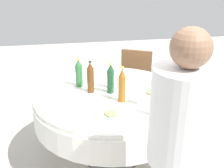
% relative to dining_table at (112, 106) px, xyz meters
% --- Properties ---
extents(ground_plane, '(10.00, 10.00, 0.00)m').
position_rel_dining_table_xyz_m(ground_plane, '(0.00, 0.00, -0.59)').
color(ground_plane, '#B7B2A8').
extents(dining_table, '(1.47, 1.47, 0.74)m').
position_rel_dining_table_xyz_m(dining_table, '(0.00, 0.00, 0.00)').
color(dining_table, white).
rests_on(dining_table, ground_plane).
extents(bottle_dark_green_north, '(0.07, 0.07, 0.29)m').
position_rel_dining_table_xyz_m(bottle_dark_green_north, '(-0.01, -0.01, 0.28)').
color(bottle_dark_green_north, '#194728').
rests_on(bottle_dark_green_north, dining_table).
extents(bottle_amber_inner, '(0.07, 0.07, 0.32)m').
position_rel_dining_table_xyz_m(bottle_amber_inner, '(0.19, 0.05, 0.30)').
color(bottle_amber_inner, '#8C5619').
rests_on(bottle_amber_inner, dining_table).
extents(bottle_brown_mid, '(0.06, 0.06, 0.26)m').
position_rel_dining_table_xyz_m(bottle_brown_mid, '(-0.12, 0.01, 0.27)').
color(bottle_brown_mid, '#593314').
rests_on(bottle_brown_mid, dining_table).
extents(bottle_amber_right, '(0.06, 0.06, 0.28)m').
position_rel_dining_table_xyz_m(bottle_amber_right, '(0.49, 0.25, 0.28)').
color(bottle_amber_right, '#8C5619').
rests_on(bottle_amber_right, dining_table).
extents(bottle_green_left, '(0.07, 0.07, 0.29)m').
position_rel_dining_table_xyz_m(bottle_green_left, '(-0.22, -0.29, 0.28)').
color(bottle_green_left, '#2D6B38').
rests_on(bottle_green_left, dining_table).
extents(bottle_brown_front, '(0.07, 0.07, 0.31)m').
position_rel_dining_table_xyz_m(bottle_brown_front, '(-0.06, -0.19, 0.29)').
color(bottle_brown_front, '#593314').
rests_on(bottle_brown_front, dining_table).
extents(wine_glass_right, '(0.07, 0.07, 0.15)m').
position_rel_dining_table_xyz_m(wine_glass_right, '(0.29, 0.20, 0.26)').
color(wine_glass_right, white).
rests_on(wine_glass_right, dining_table).
extents(wine_glass_left, '(0.07, 0.07, 0.14)m').
position_rel_dining_table_xyz_m(wine_glass_left, '(-0.46, 0.12, 0.24)').
color(wine_glass_left, white).
rests_on(wine_glass_left, dining_table).
extents(plate_near, '(0.20, 0.20, 0.02)m').
position_rel_dining_table_xyz_m(plate_near, '(0.01, -0.40, 0.15)').
color(plate_near, white).
rests_on(plate_near, dining_table).
extents(plate_east, '(0.26, 0.26, 0.04)m').
position_rel_dining_table_xyz_m(plate_east, '(0.11, 0.35, 0.16)').
color(plate_east, white).
rests_on(plate_east, dining_table).
extents(plate_outer, '(0.26, 0.26, 0.04)m').
position_rel_dining_table_xyz_m(plate_outer, '(0.43, -0.09, 0.16)').
color(plate_outer, white).
rests_on(plate_outer, dining_table).
extents(plate_far, '(0.23, 0.23, 0.04)m').
position_rel_dining_table_xyz_m(plate_far, '(-0.13, 0.54, 0.16)').
color(plate_far, white).
rests_on(plate_far, dining_table).
extents(spoon_inner, '(0.17, 0.10, 0.00)m').
position_rel_dining_table_xyz_m(spoon_inner, '(0.35, -0.47, 0.15)').
color(spoon_inner, silver).
rests_on(spoon_inner, dining_table).
extents(knife_mid, '(0.18, 0.06, 0.00)m').
position_rel_dining_table_xyz_m(knife_mid, '(-0.37, 0.33, 0.15)').
color(knife_mid, silver).
rests_on(knife_mid, dining_table).
extents(knife_right, '(0.02, 0.18, 0.00)m').
position_rel_dining_table_xyz_m(knife_right, '(0.12, -0.11, 0.15)').
color(knife_right, silver).
rests_on(knife_right, dining_table).
extents(folded_napkin, '(0.18, 0.18, 0.02)m').
position_rel_dining_table_xyz_m(folded_napkin, '(-0.12, 0.19, 0.16)').
color(folded_napkin, white).
rests_on(folded_napkin, dining_table).
extents(person_north, '(0.34, 0.34, 1.57)m').
position_rel_dining_table_xyz_m(person_north, '(1.15, 0.14, 0.23)').
color(person_north, '#4C3F33').
rests_on(person_north, ground_plane).
extents(chair_front, '(0.54, 0.54, 0.87)m').
position_rel_dining_table_xyz_m(chair_front, '(-1.03, 0.55, -0.08)').
color(chair_front, brown).
rests_on(chair_front, ground_plane).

